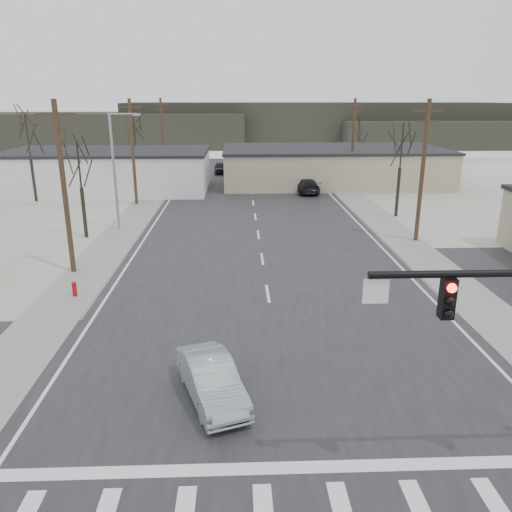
{
  "coord_description": "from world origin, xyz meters",
  "views": [
    {
      "loc": [
        -1.57,
        -16.8,
        10.07
      ],
      "look_at": [
        -0.68,
        6.62,
        2.6
      ],
      "focal_mm": 35.0,
      "sensor_mm": 36.0,
      "label": 1
    }
  ],
  "objects_px": {
    "car_far_b": "(221,168)",
    "car_far_a": "(306,186)",
    "fire_hydrant": "(74,289)",
    "sedan_crossing": "(212,380)"
  },
  "relations": [
    {
      "from": "car_far_b",
      "to": "car_far_a",
      "type": "bearing_deg",
      "value": -60.89
    },
    {
      "from": "fire_hydrant",
      "to": "car_far_a",
      "type": "relative_size",
      "value": 0.16
    },
    {
      "from": "sedan_crossing",
      "to": "car_far_a",
      "type": "distance_m",
      "value": 39.97
    },
    {
      "from": "fire_hydrant",
      "to": "sedan_crossing",
      "type": "xyz_separation_m",
      "value": [
        7.67,
        -9.65,
        0.32
      ]
    },
    {
      "from": "sedan_crossing",
      "to": "car_far_b",
      "type": "height_order",
      "value": "car_far_b"
    },
    {
      "from": "sedan_crossing",
      "to": "car_far_b",
      "type": "xyz_separation_m",
      "value": [
        -1.28,
        54.39,
        0.02
      ]
    },
    {
      "from": "car_far_a",
      "to": "car_far_b",
      "type": "height_order",
      "value": "car_far_a"
    },
    {
      "from": "fire_hydrant",
      "to": "car_far_a",
      "type": "height_order",
      "value": "car_far_a"
    },
    {
      "from": "fire_hydrant",
      "to": "car_far_a",
      "type": "xyz_separation_m",
      "value": [
        16.19,
        29.4,
        0.38
      ]
    },
    {
      "from": "car_far_a",
      "to": "car_far_b",
      "type": "distance_m",
      "value": 18.2
    }
  ]
}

